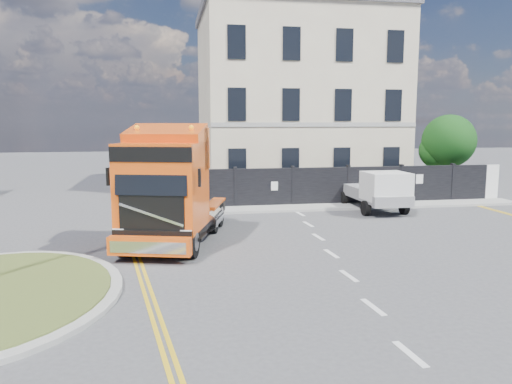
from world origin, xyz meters
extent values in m
plane|color=#424244|center=(0.00, 0.00, 0.00)|extent=(120.00, 120.00, 0.00)
cube|color=black|center=(6.00, 9.00, 1.00)|extent=(18.00, 0.25, 2.00)
cube|color=silver|center=(14.50, 9.00, 1.00)|extent=(2.60, 0.12, 2.00)
cube|color=beige|center=(6.00, 16.50, 5.50)|extent=(12.00, 10.00, 11.00)
cube|color=#525257|center=(6.00, 16.50, 11.25)|extent=(12.30, 10.30, 0.50)
cube|color=beige|center=(9.00, 16.50, 12.00)|extent=(0.80, 0.80, 1.60)
cylinder|color=#382619|center=(14.50, 12.00, 1.20)|extent=(0.24, 0.24, 2.40)
sphere|color=#10350F|center=(14.50, 12.00, 3.20)|extent=(3.20, 3.20, 3.20)
sphere|color=#10350F|center=(14.00, 12.40, 2.60)|extent=(2.20, 2.20, 2.20)
cube|color=gray|center=(6.00, 8.10, 0.06)|extent=(20.00, 1.60, 0.12)
cube|color=black|center=(-2.03, 2.75, 0.78)|extent=(4.22, 6.98, 0.47)
cube|color=#E14F0F|center=(-2.52, 1.00, 2.23)|extent=(3.23, 3.30, 2.91)
cube|color=#E14F0F|center=(-2.22, 2.05, 3.43)|extent=(2.75, 1.60, 1.45)
cube|color=black|center=(-2.88, -0.28, 2.65)|extent=(2.22, 0.68, 1.09)
cube|color=#E14F0F|center=(-2.97, -0.60, 0.57)|extent=(2.60, 1.05, 0.57)
cylinder|color=black|center=(-3.82, 0.51, 0.54)|extent=(0.61, 1.13, 1.08)
cylinder|color=gray|center=(-3.82, 0.51, 0.54)|extent=(0.52, 0.67, 0.59)
cylinder|color=black|center=(-1.66, -0.10, 0.54)|extent=(0.61, 1.13, 1.08)
cylinder|color=gray|center=(-1.66, -0.10, 0.54)|extent=(0.52, 0.67, 0.59)
cylinder|color=black|center=(-2.82, 4.05, 0.54)|extent=(0.61, 1.13, 1.08)
cylinder|color=gray|center=(-2.82, 4.05, 0.54)|extent=(0.52, 0.67, 0.59)
cylinder|color=black|center=(-0.67, 3.45, 0.54)|extent=(0.61, 1.13, 1.08)
cylinder|color=gray|center=(-0.67, 3.45, 0.54)|extent=(0.52, 0.67, 0.59)
cylinder|color=black|center=(-2.49, 5.25, 0.54)|extent=(0.61, 1.13, 1.08)
cylinder|color=gray|center=(-2.49, 5.25, 0.54)|extent=(0.52, 0.67, 0.59)
cylinder|color=black|center=(-0.33, 4.65, 0.54)|extent=(0.61, 1.13, 1.08)
cylinder|color=gray|center=(-0.33, 4.65, 0.54)|extent=(0.52, 0.67, 0.59)
cube|color=slate|center=(7.68, 7.35, 0.71)|extent=(1.94, 4.87, 0.25)
cube|color=silver|center=(7.68, 5.83, 1.37)|extent=(1.93, 1.83, 1.32)
cylinder|color=black|center=(6.72, 5.83, 0.35)|extent=(0.25, 0.71, 0.71)
cylinder|color=black|center=(8.64, 5.83, 0.35)|extent=(0.25, 0.71, 0.71)
cylinder|color=black|center=(6.72, 8.87, 0.35)|extent=(0.25, 0.71, 0.71)
cylinder|color=black|center=(8.64, 8.87, 0.35)|extent=(0.25, 0.71, 0.71)
camera|label=1|loc=(-2.35, -15.88, 4.37)|focal=35.00mm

